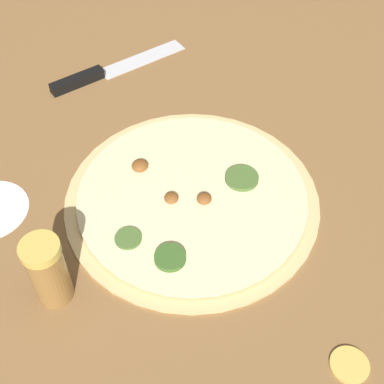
# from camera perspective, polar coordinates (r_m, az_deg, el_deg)

# --- Properties ---
(ground_plane) EXTENTS (3.00, 3.00, 0.00)m
(ground_plane) POSITION_cam_1_polar(r_m,az_deg,el_deg) (0.78, 0.00, -0.90)
(ground_plane) COLOR brown
(pizza) EXTENTS (0.37, 0.37, 0.03)m
(pizza) POSITION_cam_1_polar(r_m,az_deg,el_deg) (0.78, -0.02, -0.63)
(pizza) COLOR #D6B77A
(pizza) RESTS_ON ground_plane
(knife) EXTENTS (0.26, 0.13, 0.02)m
(knife) POSITION_cam_1_polar(r_m,az_deg,el_deg) (1.01, -10.06, 12.29)
(knife) COLOR silver
(knife) RESTS_ON ground_plane
(spice_jar) EXTENTS (0.05, 0.05, 0.11)m
(spice_jar) POSITION_cam_1_polar(r_m,az_deg,el_deg) (0.67, -15.12, -8.14)
(spice_jar) COLOR olive
(spice_jar) RESTS_ON ground_plane
(loose_cap) EXTENTS (0.05, 0.05, 0.01)m
(loose_cap) POSITION_cam_1_polar(r_m,az_deg,el_deg) (0.68, 16.49, -17.22)
(loose_cap) COLOR gold
(loose_cap) RESTS_ON ground_plane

